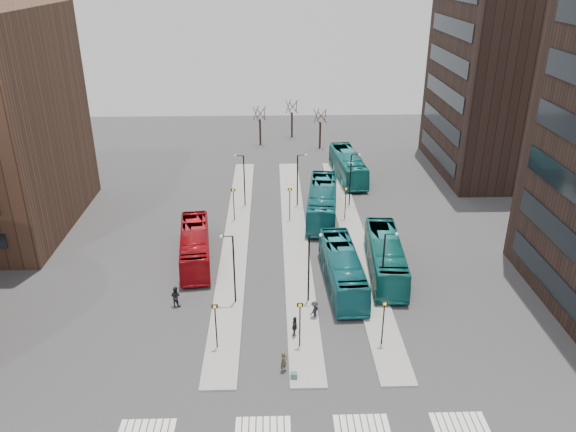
{
  "coord_description": "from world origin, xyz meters",
  "views": [
    {
      "loc": [
        -0.25,
        -21.33,
        25.67
      ],
      "look_at": [
        1.12,
        24.22,
        5.0
      ],
      "focal_mm": 35.0,
      "sensor_mm": 36.0,
      "label": 1
    }
  ],
  "objects_px": {
    "commuter_a": "(176,296)",
    "commuter_c": "(314,310)",
    "teal_bus_b": "(322,202)",
    "suitcase": "(294,376)",
    "teal_bus_a": "(342,269)",
    "teal_bus_c": "(385,257)",
    "red_bus": "(195,246)",
    "commuter_b": "(295,327)",
    "teal_bus_d": "(348,166)",
    "traveller": "(284,362)"
  },
  "relations": [
    {
      "from": "commuter_a",
      "to": "commuter_c",
      "type": "height_order",
      "value": "commuter_a"
    },
    {
      "from": "teal_bus_b",
      "to": "commuter_a",
      "type": "xyz_separation_m",
      "value": [
        -13.44,
        -17.31,
        -0.86
      ]
    },
    {
      "from": "suitcase",
      "to": "commuter_a",
      "type": "bearing_deg",
      "value": 139.54
    },
    {
      "from": "teal_bus_a",
      "to": "teal_bus_b",
      "type": "relative_size",
      "value": 0.91
    },
    {
      "from": "teal_bus_b",
      "to": "commuter_a",
      "type": "bearing_deg",
      "value": -121.09
    },
    {
      "from": "teal_bus_c",
      "to": "commuter_c",
      "type": "relative_size",
      "value": 7.65
    },
    {
      "from": "red_bus",
      "to": "teal_bus_c",
      "type": "relative_size",
      "value": 0.94
    },
    {
      "from": "commuter_a",
      "to": "commuter_b",
      "type": "relative_size",
      "value": 1.02
    },
    {
      "from": "suitcase",
      "to": "commuter_b",
      "type": "relative_size",
      "value": 0.32
    },
    {
      "from": "suitcase",
      "to": "red_bus",
      "type": "height_order",
      "value": "red_bus"
    },
    {
      "from": "commuter_c",
      "to": "teal_bus_c",
      "type": "bearing_deg",
      "value": 174.46
    },
    {
      "from": "suitcase",
      "to": "teal_bus_a",
      "type": "relative_size",
      "value": 0.05
    },
    {
      "from": "red_bus",
      "to": "commuter_b",
      "type": "height_order",
      "value": "red_bus"
    },
    {
      "from": "commuter_a",
      "to": "teal_bus_b",
      "type": "bearing_deg",
      "value": -104.56
    },
    {
      "from": "teal_bus_b",
      "to": "commuter_a",
      "type": "distance_m",
      "value": 21.93
    },
    {
      "from": "teal_bus_d",
      "to": "commuter_b",
      "type": "relative_size",
      "value": 6.89
    },
    {
      "from": "teal_bus_a",
      "to": "commuter_b",
      "type": "xyz_separation_m",
      "value": [
        -4.4,
        -7.32,
        -0.72
      ]
    },
    {
      "from": "teal_bus_a",
      "to": "commuter_c",
      "type": "distance_m",
      "value": 5.76
    },
    {
      "from": "teal_bus_d",
      "to": "red_bus",
      "type": "bearing_deg",
      "value": -132.91
    },
    {
      "from": "red_bus",
      "to": "suitcase",
      "type": "bearing_deg",
      "value": -69.81
    },
    {
      "from": "suitcase",
      "to": "teal_bus_b",
      "type": "relative_size",
      "value": 0.04
    },
    {
      "from": "commuter_b",
      "to": "commuter_c",
      "type": "xyz_separation_m",
      "value": [
        1.64,
        2.34,
        -0.11
      ]
    },
    {
      "from": "suitcase",
      "to": "teal_bus_b",
      "type": "distance_m",
      "value": 26.89
    },
    {
      "from": "suitcase",
      "to": "commuter_a",
      "type": "distance_m",
      "value": 13.09
    },
    {
      "from": "teal_bus_a",
      "to": "traveller",
      "type": "bearing_deg",
      "value": -117.81
    },
    {
      "from": "red_bus",
      "to": "teal_bus_d",
      "type": "bearing_deg",
      "value": 44.99
    },
    {
      "from": "teal_bus_b",
      "to": "commuter_c",
      "type": "height_order",
      "value": "teal_bus_b"
    },
    {
      "from": "teal_bus_d",
      "to": "suitcase",
      "type": "bearing_deg",
      "value": -107.11
    },
    {
      "from": "red_bus",
      "to": "teal_bus_b",
      "type": "height_order",
      "value": "teal_bus_b"
    },
    {
      "from": "teal_bus_c",
      "to": "commuter_b",
      "type": "relative_size",
      "value": 6.69
    },
    {
      "from": "suitcase",
      "to": "commuter_b",
      "type": "distance_m",
      "value": 4.79
    },
    {
      "from": "teal_bus_d",
      "to": "commuter_b",
      "type": "height_order",
      "value": "teal_bus_d"
    },
    {
      "from": "teal_bus_a",
      "to": "commuter_c",
      "type": "xyz_separation_m",
      "value": [
        -2.75,
        -4.99,
        -0.83
      ]
    },
    {
      "from": "commuter_b",
      "to": "commuter_a",
      "type": "bearing_deg",
      "value": 72.96
    },
    {
      "from": "red_bus",
      "to": "teal_bus_d",
      "type": "xyz_separation_m",
      "value": [
        17.11,
        21.7,
        0.15
      ]
    },
    {
      "from": "suitcase",
      "to": "teal_bus_c",
      "type": "height_order",
      "value": "teal_bus_c"
    },
    {
      "from": "teal_bus_a",
      "to": "teal_bus_c",
      "type": "distance_m",
      "value": 4.58
    },
    {
      "from": "teal_bus_d",
      "to": "commuter_b",
      "type": "xyz_separation_m",
      "value": [
        -8.27,
        -33.85,
        -0.8
      ]
    },
    {
      "from": "red_bus",
      "to": "teal_bus_a",
      "type": "relative_size",
      "value": 0.96
    },
    {
      "from": "commuter_c",
      "to": "traveller",
      "type": "bearing_deg",
      "value": 16.56
    },
    {
      "from": "red_bus",
      "to": "commuter_c",
      "type": "distance_m",
      "value": 14.38
    },
    {
      "from": "red_bus",
      "to": "commuter_c",
      "type": "xyz_separation_m",
      "value": [
        10.48,
        -9.82,
        -0.77
      ]
    },
    {
      "from": "teal_bus_b",
      "to": "commuter_c",
      "type": "distance_m",
      "value": 19.6
    },
    {
      "from": "suitcase",
      "to": "traveller",
      "type": "bearing_deg",
      "value": 131.6
    },
    {
      "from": "teal_bus_a",
      "to": "traveller",
      "type": "xyz_separation_m",
      "value": [
        -5.31,
        -11.2,
        -0.79
      ]
    },
    {
      "from": "teal_bus_b",
      "to": "teal_bus_c",
      "type": "height_order",
      "value": "teal_bus_b"
    },
    {
      "from": "teal_bus_c",
      "to": "traveller",
      "type": "distance_m",
      "value": 16.24
    },
    {
      "from": "red_bus",
      "to": "teal_bus_c",
      "type": "bearing_deg",
      "value": -15.98
    },
    {
      "from": "commuter_b",
      "to": "suitcase",
      "type": "bearing_deg",
      "value": -174.88
    },
    {
      "from": "commuter_c",
      "to": "commuter_a",
      "type": "bearing_deg",
      "value": -61.9
    }
  ]
}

